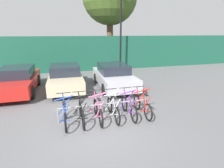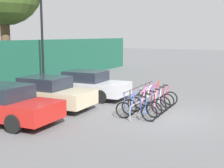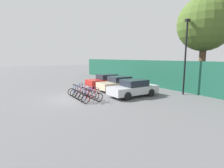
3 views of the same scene
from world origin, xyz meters
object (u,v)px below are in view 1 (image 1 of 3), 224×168
(bike_rack, at_px, (105,106))
(bicycle_black, at_px, (82,113))
(bicycle_red, at_px, (142,106))
(car_red, at_px, (18,80))
(bicycle_silver, at_px, (113,109))
(bicycle_pink, at_px, (98,111))
(car_beige, at_px, (65,77))
(bicycle_blue, at_px, (65,114))
(lamp_post, at_px, (121,28))
(bicycle_purple, at_px, (129,107))
(car_silver, at_px, (114,76))

(bike_rack, distance_m, bicycle_black, 0.93)
(bicycle_red, relative_size, car_red, 0.40)
(bicycle_silver, bearing_deg, bicycle_red, 3.54)
(bicycle_pink, bearing_deg, bicycle_red, 1.78)
(bike_rack, xyz_separation_m, bicycle_pink, (-0.30, -0.15, -0.11))
(bicycle_black, bearing_deg, bicycle_red, 0.16)
(bicycle_black, relative_size, car_beige, 0.41)
(bicycle_pink, distance_m, bicycle_red, 1.79)
(bicycle_silver, distance_m, bicycle_red, 1.20)
(bicycle_blue, bearing_deg, bicycle_red, -1.45)
(bike_rack, height_order, car_red, car_red)
(bicycle_blue, relative_size, bicycle_pink, 1.00)
(bike_rack, relative_size, bicycle_pink, 2.06)
(bicycle_blue, xyz_separation_m, car_beige, (0.11, 4.25, 0.31))
(car_beige, bearing_deg, bicycle_black, -83.74)
(car_red, relative_size, lamp_post, 0.67)
(bicycle_blue, height_order, car_beige, car_beige)
(bicycle_blue, height_order, lamp_post, lamp_post)
(bicycle_blue, xyz_separation_m, bicycle_silver, (1.78, 0.00, 0.00))
(car_beige, bearing_deg, bike_rack, -71.46)
(bicycle_silver, distance_m, bicycle_purple, 0.63)
(bicycle_silver, bearing_deg, bicycle_purple, 3.54)
(car_red, xyz_separation_m, lamp_post, (7.06, 3.68, 2.84))
(bicycle_purple, height_order, car_red, car_red)
(car_beige, height_order, car_silver, same)
(bicycle_pink, height_order, bicycle_silver, same)
(bicycle_pink, bearing_deg, bike_rack, 28.02)
(bicycle_purple, bearing_deg, bicycle_red, 1.23)
(bicycle_red, relative_size, car_beige, 0.41)
(bicycle_purple, bearing_deg, bike_rack, 172.07)
(bicycle_red, bearing_deg, bicycle_black, 176.32)
(bicycle_pink, bearing_deg, bicycle_blue, -178.22)
(bicycle_black, distance_m, bicycle_silver, 1.20)
(bike_rack, height_order, bicycle_black, bicycle_black)
(car_silver, distance_m, lamp_post, 5.34)
(bicycle_pink, distance_m, bicycle_purple, 1.22)
(bicycle_black, distance_m, lamp_post, 9.49)
(bicycle_red, bearing_deg, lamp_post, 74.46)
(bicycle_blue, distance_m, car_red, 4.94)
(car_silver, bearing_deg, bike_rack, -110.81)
(bicycle_blue, relative_size, bicycle_silver, 1.00)
(bicycle_black, height_order, car_red, car_red)
(bicycle_silver, relative_size, car_red, 0.40)
(bicycle_pink, height_order, car_silver, car_silver)
(bicycle_blue, bearing_deg, bicycle_black, -1.45)
(lamp_post, bearing_deg, bicycle_pink, -113.49)
(bicycle_silver, height_order, bicycle_red, same)
(bicycle_silver, xyz_separation_m, car_beige, (-1.66, 4.25, 0.31))
(car_beige, relative_size, lamp_post, 0.65)
(bike_rack, bearing_deg, bicycle_pink, -153.76)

